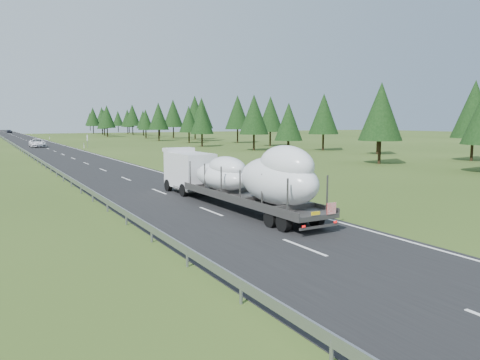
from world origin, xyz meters
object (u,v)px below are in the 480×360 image
boat_truck (237,176)px  distant_car_dark (9,131)px  distant_van (37,143)px  highway_sign (87,139)px

boat_truck → distant_car_dark: bearing=90.3°
boat_truck → distant_van: (-2.91, 78.72, -1.17)m
distant_van → distant_car_dark: 126.83m
boat_truck → distant_van: 78.79m
highway_sign → boat_truck: boat_truck is taller
boat_truck → highway_sign: bearing=85.6°
highway_sign → boat_truck: size_ratio=0.15×
highway_sign → boat_truck: bearing=-94.4°
highway_sign → boat_truck: 71.18m
boat_truck → distant_car_dark: (-1.08, 205.54, -1.25)m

